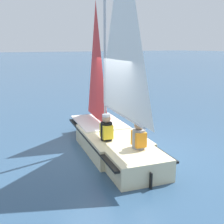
{
  "coord_description": "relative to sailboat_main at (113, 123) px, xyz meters",
  "views": [
    {
      "loc": [
        6.27,
        -3.77,
        2.82
      ],
      "look_at": [
        0.0,
        0.0,
        1.1
      ],
      "focal_mm": 45.0,
      "sensor_mm": 36.0,
      "label": 1
    }
  ],
  "objects": [
    {
      "name": "ground_plane",
      "position": [
        -0.05,
        0.01,
        -0.81
      ],
      "size": [
        260.0,
        260.0,
        0.0
      ],
      "primitive_type": "plane",
      "color": "#2D4C6B"
    },
    {
      "name": "sailboat_main",
      "position": [
        0.0,
        0.0,
        0.0
      ],
      "size": [
        4.57,
        2.25,
        5.52
      ],
      "rotation": [
        0.0,
        0.0,
        2.95
      ],
      "color": "beige",
      "rests_on": "ground_plane"
    },
    {
      "name": "sailor_helm",
      "position": [
        0.33,
        -0.39,
        -0.18
      ],
      "size": [
        0.38,
        0.35,
        1.16
      ],
      "rotation": [
        0.0,
        0.0,
        2.95
      ],
      "color": "black",
      "rests_on": "ground_plane"
    },
    {
      "name": "sailor_crew",
      "position": [
        1.23,
        -0.04,
        -0.18
      ],
      "size": [
        0.38,
        0.35,
        1.16
      ],
      "rotation": [
        0.0,
        0.0,
        2.95
      ],
      "color": "black",
      "rests_on": "ground_plane"
    }
  ]
}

